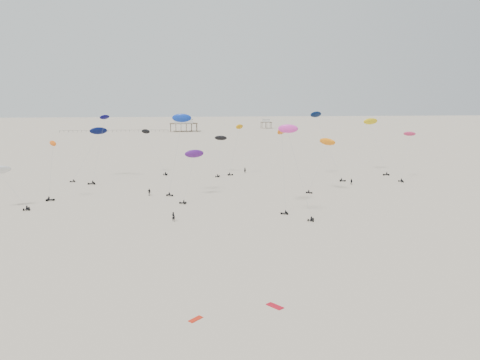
{
  "coord_description": "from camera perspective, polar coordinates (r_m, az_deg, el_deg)",
  "views": [
    {
      "loc": [
        -13.01,
        -13.28,
        24.76
      ],
      "look_at": [
        0.0,
        88.0,
        7.0
      ],
      "focal_mm": 35.0,
      "sensor_mm": 36.0,
      "label": 1
    }
  ],
  "objects": [
    {
      "name": "rig_0",
      "position": [
        153.68,
        19.66,
        3.42
      ],
      "size": [
        8.28,
        10.32,
        15.73
      ],
      "rotation": [
        0.0,
        0.0,
        3.2
      ],
      "color": "black",
      "rests_on": "ground"
    },
    {
      "name": "rig_3",
      "position": [
        121.53,
        -7.34,
        6.14
      ],
      "size": [
        7.18,
        4.36,
        21.14
      ],
      "rotation": [
        0.0,
        0.0,
        4.05
      ],
      "color": "black",
      "rests_on": "ground"
    },
    {
      "name": "rig_5",
      "position": [
        127.37,
        10.36,
        3.96
      ],
      "size": [
        8.82,
        6.56,
        14.82
      ],
      "rotation": [
        0.0,
        0.0,
        3.84
      ],
      "color": "black",
      "rests_on": "ground"
    },
    {
      "name": "rig_10",
      "position": [
        147.95,
        -16.76,
        4.3
      ],
      "size": [
        6.04,
        13.45,
        20.86
      ],
      "rotation": [
        0.0,
        0.0,
        1.84
      ],
      "color": "black",
      "rests_on": "ground"
    },
    {
      "name": "rig_8",
      "position": [
        107.81,
        5.17,
        4.67
      ],
      "size": [
        4.13,
        12.57,
        19.36
      ],
      "rotation": [
        0.0,
        0.0,
        1.5
      ],
      "color": "black",
      "rests_on": "ground"
    },
    {
      "name": "spectator_3",
      "position": [
        158.62,
        0.6,
        0.89
      ],
      "size": [
        0.88,
        0.71,
        2.12
      ],
      "primitive_type": "imported",
      "rotation": [
        0.0,
        0.0,
        2.89
      ],
      "color": "black",
      "rests_on": "ground"
    },
    {
      "name": "spectator_0",
      "position": [
        97.12,
        -8.11,
        -5.01
      ],
      "size": [
        1.01,
        0.91,
        2.3
      ],
      "primitive_type": "imported",
      "rotation": [
        0.0,
        0.0,
        2.63
      ],
      "color": "black",
      "rests_on": "ground"
    },
    {
      "name": "rig_14",
      "position": [
        167.06,
        15.89,
        5.95
      ],
      "size": [
        6.03,
        13.85,
        19.58
      ],
      "rotation": [
        0.0,
        0.0,
        1.69
      ],
      "color": "black",
      "rests_on": "ground"
    },
    {
      "name": "rig_12",
      "position": [
        152.1,
        9.77,
        6.56
      ],
      "size": [
        8.75,
        15.62,
        22.79
      ],
      "rotation": [
        0.0,
        0.0,
        4.41
      ],
      "color": "black",
      "rests_on": "ground"
    },
    {
      "name": "rig_4",
      "position": [
        156.64,
        -2.44,
        4.15
      ],
      "size": [
        5.18,
        12.53,
        14.4
      ],
      "rotation": [
        0.0,
        0.0,
        5.7
      ],
      "color": "black",
      "rests_on": "ground"
    },
    {
      "name": "rig_7",
      "position": [
        118.97,
        -5.77,
        2.49
      ],
      "size": [
        6.77,
        11.53,
        13.62
      ],
      "rotation": [
        0.0,
        0.0,
        1.29
      ],
      "color": "black",
      "rests_on": "ground"
    },
    {
      "name": "rig_6",
      "position": [
        153.42,
        -0.41,
        4.81
      ],
      "size": [
        6.01,
        4.31,
        16.65
      ],
      "rotation": [
        0.0,
        0.0,
        4.78
      ],
      "color": "black",
      "rests_on": "ground"
    },
    {
      "name": "rig_1",
      "position": [
        97.46,
        6.56,
        3.63
      ],
      "size": [
        7.52,
        6.98,
        19.67
      ],
      "rotation": [
        0.0,
        0.0,
        5.63
      ],
      "color": "black",
      "rests_on": "ground"
    },
    {
      "name": "spectator_1",
      "position": [
        140.76,
        13.43,
        -0.54
      ],
      "size": [
        1.09,
        0.83,
        1.98
      ],
      "primitive_type": "imported",
      "rotation": [
        0.0,
        0.0,
        5.98
      ],
      "color": "black",
      "rests_on": "ground"
    },
    {
      "name": "rig_2",
      "position": [
        158.33,
        -10.47,
        3.81
      ],
      "size": [
        9.21,
        9.48,
        15.66
      ],
      "rotation": [
        0.0,
        0.0,
        3.38
      ],
      "color": "black",
      "rests_on": "ground"
    },
    {
      "name": "pier_fence",
      "position": [
        367.36,
        -15.05,
        5.79
      ],
      "size": [
        80.2,
        0.2,
        1.5
      ],
      "color": "black",
      "rests_on": "ground"
    },
    {
      "name": "ground_plane",
      "position": [
        215.11,
        -3.81,
        3.23
      ],
      "size": [
        900.0,
        900.0,
        0.0
      ],
      "primitive_type": "plane",
      "color": "beige"
    },
    {
      "name": "grounded_kite_a",
      "position": [
        58.69,
        4.27,
        -15.12
      ],
      "size": [
        2.03,
        2.3,
        0.08
      ],
      "primitive_type": "cube",
      "rotation": [
        0.0,
        0.0,
        -0.93
      ],
      "color": "#B60B1C",
      "rests_on": "ground"
    },
    {
      "name": "rig_9",
      "position": [
        123.74,
        -22.01,
        1.1
      ],
      "size": [
        3.67,
        4.21,
        14.78
      ],
      "rotation": [
        0.0,
        0.0,
        4.64
      ],
      "color": "black",
      "rests_on": "ground"
    },
    {
      "name": "rig_11",
      "position": [
        155.05,
        -17.1,
        5.29
      ],
      "size": [
        10.6,
        11.88,
        17.67
      ],
      "rotation": [
        0.0,
        0.0,
        1.78
      ],
      "color": "black",
      "rests_on": "ground"
    },
    {
      "name": "pavilion_main",
      "position": [
        363.88,
        -6.88,
        6.56
      ],
      "size": [
        21.0,
        13.0,
        9.8
      ],
      "color": "brown",
      "rests_on": "ground"
    },
    {
      "name": "spectator_2",
      "position": [
        123.71,
        -11.0,
        -1.86
      ],
      "size": [
        1.41,
        1.09,
        2.12
      ],
      "primitive_type": "imported",
      "rotation": [
        0.0,
        0.0,
        5.9
      ],
      "color": "black",
      "rests_on": "ground"
    },
    {
      "name": "grounded_kite_b",
      "position": [
        55.71,
        -5.43,
        -16.57
      ],
      "size": [
        1.79,
        1.74,
        0.07
      ],
      "primitive_type": "cube",
      "rotation": [
        0.0,
        0.0,
        0.75
      ],
      "color": "red",
      "rests_on": "ground"
    },
    {
      "name": "rig_13",
      "position": [
        118.86,
        -26.78,
        0.32
      ],
      "size": [
        10.1,
        6.52,
        10.89
      ],
      "rotation": [
        0.0,
        0.0,
        -0.07
      ],
      "color": "black",
      "rests_on": "ground"
    },
    {
      "name": "pavilion_small",
      "position": [
        400.57,
        3.21,
        6.81
      ],
      "size": [
        9.0,
        7.0,
        8.0
      ],
      "color": "brown",
      "rests_on": "ground"
    }
  ]
}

